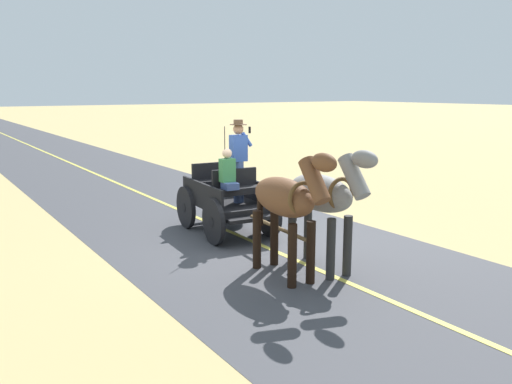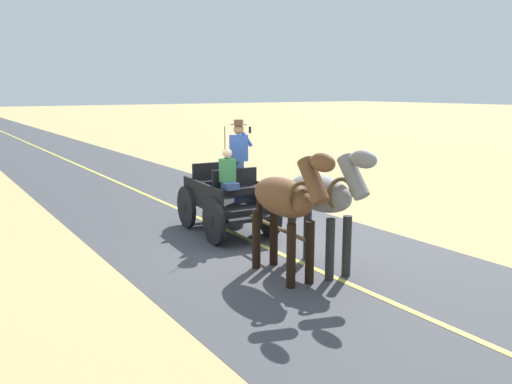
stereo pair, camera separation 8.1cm
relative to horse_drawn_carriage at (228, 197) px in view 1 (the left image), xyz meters
The scene contains 6 objects.
ground_plane 1.20m from the horse_drawn_carriage, 93.80° to the left, with size 200.00×200.00×0.00m, color tan.
road_surface 1.19m from the horse_drawn_carriage, 93.80° to the left, with size 5.92×160.00×0.01m, color #424247.
road_centre_stripe 1.19m from the horse_drawn_carriage, 93.80° to the left, with size 0.12×160.00×0.00m, color #DBCC4C.
horse_drawn_carriage is the anchor object (origin of this frame).
horse_near_side 3.09m from the horse_drawn_carriage, 92.16° to the left, with size 0.60×2.13×2.21m.
horse_off_side 3.09m from the horse_drawn_carriage, 78.14° to the left, with size 0.64×2.13×2.21m.
Camera 1 is at (5.79, 8.87, 3.12)m, focal length 36.92 mm.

